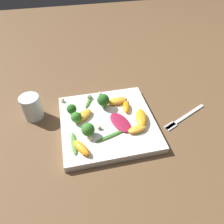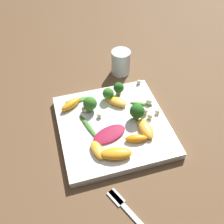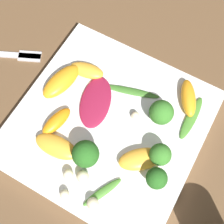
% 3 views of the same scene
% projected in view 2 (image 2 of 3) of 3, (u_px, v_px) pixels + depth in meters
% --- Properties ---
extents(ground_plane, '(2.40, 2.40, 0.00)m').
position_uv_depth(ground_plane, '(113.00, 128.00, 0.72)').
color(ground_plane, brown).
extents(plate, '(0.29, 0.29, 0.02)m').
position_uv_depth(plate, '(113.00, 126.00, 0.71)').
color(plate, white).
rests_on(plate, ground_plane).
extents(drinking_glass, '(0.06, 0.06, 0.08)m').
position_uv_depth(drinking_glass, '(121.00, 62.00, 0.86)').
color(drinking_glass, silver).
rests_on(drinking_glass, ground_plane).
extents(fork, '(0.18, 0.09, 0.01)m').
position_uv_depth(fork, '(132.00, 215.00, 0.56)').
color(fork, silver).
rests_on(fork, ground_plane).
extents(radicchio_leaf_0, '(0.07, 0.10, 0.01)m').
position_uv_depth(radicchio_leaf_0, '(109.00, 134.00, 0.67)').
color(radicchio_leaf_0, maroon).
rests_on(radicchio_leaf_0, plate).
extents(orange_segment_0, '(0.07, 0.04, 0.02)m').
position_uv_depth(orange_segment_0, '(146.00, 129.00, 0.68)').
color(orange_segment_0, '#FCAD33').
rests_on(orange_segment_0, plate).
extents(orange_segment_1, '(0.05, 0.08, 0.02)m').
position_uv_depth(orange_segment_1, '(116.00, 154.00, 0.63)').
color(orange_segment_1, orange).
rests_on(orange_segment_1, plate).
extents(orange_segment_2, '(0.05, 0.07, 0.02)m').
position_uv_depth(orange_segment_2, '(71.00, 104.00, 0.74)').
color(orange_segment_2, orange).
rests_on(orange_segment_2, plate).
extents(orange_segment_3, '(0.03, 0.06, 0.02)m').
position_uv_depth(orange_segment_3, '(136.00, 138.00, 0.66)').
color(orange_segment_3, orange).
rests_on(orange_segment_3, plate).
extents(orange_segment_4, '(0.06, 0.04, 0.02)m').
position_uv_depth(orange_segment_4, '(98.00, 150.00, 0.64)').
color(orange_segment_4, '#FCAD33').
rests_on(orange_segment_4, plate).
extents(orange_segment_5, '(0.07, 0.07, 0.02)m').
position_uv_depth(orange_segment_5, '(116.00, 101.00, 0.75)').
color(orange_segment_5, '#FCAD33').
rests_on(orange_segment_5, plate).
extents(broccoli_floret_0, '(0.04, 0.04, 0.04)m').
position_uv_depth(broccoli_floret_0, '(90.00, 104.00, 0.72)').
color(broccoli_floret_0, '#84AD5B').
rests_on(broccoli_floret_0, plate).
extents(broccoli_floret_1, '(0.03, 0.03, 0.04)m').
position_uv_depth(broccoli_floret_1, '(108.00, 94.00, 0.75)').
color(broccoli_floret_1, '#7A9E51').
rests_on(broccoli_floret_1, plate).
extents(broccoli_floret_2, '(0.03, 0.03, 0.04)m').
position_uv_depth(broccoli_floret_2, '(119.00, 88.00, 0.76)').
color(broccoli_floret_2, '#84AD5B').
rests_on(broccoli_floret_2, plate).
extents(broccoli_floret_3, '(0.04, 0.04, 0.05)m').
position_uv_depth(broccoli_floret_3, '(137.00, 111.00, 0.70)').
color(broccoli_floret_3, '#84AD5B').
rests_on(broccoli_floret_3, plate).
extents(arugula_sprig_0, '(0.02, 0.08, 0.01)m').
position_uv_depth(arugula_sprig_0, '(79.00, 100.00, 0.76)').
color(arugula_sprig_0, '#47842D').
rests_on(arugula_sprig_0, plate).
extents(arugula_sprig_1, '(0.10, 0.04, 0.00)m').
position_uv_depth(arugula_sprig_1, '(89.00, 127.00, 0.69)').
color(arugula_sprig_1, '#3D7528').
rests_on(arugula_sprig_1, plate).
extents(arugula_sprig_2, '(0.04, 0.06, 0.01)m').
position_uv_depth(arugula_sprig_2, '(141.00, 104.00, 0.75)').
color(arugula_sprig_2, '#47842D').
rests_on(arugula_sprig_2, plate).
extents(macadamia_nut_0, '(0.01, 0.01, 0.01)m').
position_uv_depth(macadamia_nut_0, '(158.00, 112.00, 0.72)').
color(macadamia_nut_0, beige).
rests_on(macadamia_nut_0, plate).
extents(macadamia_nut_1, '(0.02, 0.02, 0.02)m').
position_uv_depth(macadamia_nut_1, '(150.00, 116.00, 0.71)').
color(macadamia_nut_1, beige).
rests_on(macadamia_nut_1, plate).
extents(macadamia_nut_2, '(0.02, 0.02, 0.02)m').
position_uv_depth(macadamia_nut_2, '(84.00, 110.00, 0.73)').
color(macadamia_nut_2, beige).
rests_on(macadamia_nut_2, plate).
extents(macadamia_nut_3, '(0.01, 0.01, 0.01)m').
position_uv_depth(macadamia_nut_3, '(99.00, 116.00, 0.71)').
color(macadamia_nut_3, beige).
rests_on(macadamia_nut_3, plate).
extents(macadamia_nut_4, '(0.01, 0.01, 0.01)m').
position_uv_depth(macadamia_nut_4, '(139.00, 82.00, 0.81)').
color(macadamia_nut_4, beige).
rests_on(macadamia_nut_4, plate).
extents(macadamia_nut_5, '(0.02, 0.02, 0.02)m').
position_uv_depth(macadamia_nut_5, '(149.00, 102.00, 0.75)').
color(macadamia_nut_5, beige).
rests_on(macadamia_nut_5, plate).
extents(macadamia_nut_6, '(0.02, 0.02, 0.02)m').
position_uv_depth(macadamia_nut_6, '(145.00, 111.00, 0.72)').
color(macadamia_nut_6, beige).
rests_on(macadamia_nut_6, plate).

